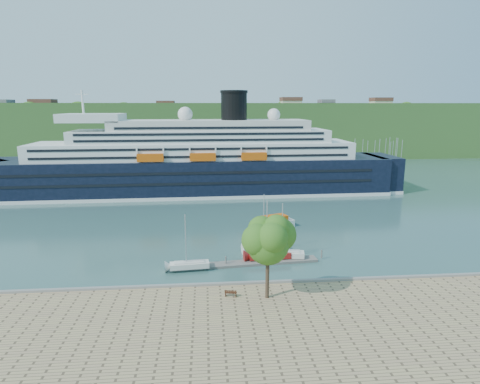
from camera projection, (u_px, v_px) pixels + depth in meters
The scene contains 12 objects.
ground at pixel (232, 291), 50.81m from camera, with size 400.00×400.00×0.00m, color #2D514F.
far_hillside at pixel (211, 129), 189.44m from camera, with size 400.00×50.00×24.00m, color #2E5522.
quay_coping at pixel (232, 283), 50.37m from camera, with size 220.00×0.50×0.30m, color slate.
cruise_ship at pixel (186, 143), 104.41m from camera, with size 119.81×17.45×26.91m, color black, non-canonical shape.
park_bench at pixel (231, 292), 47.22m from camera, with size 1.47×0.60×0.94m, color #4E2816, non-canonical shape.
promenade_tree at pixel (268, 254), 45.89m from camera, with size 6.56×6.56×10.86m, color #37681B, non-canonical shape.
floating_pontoon at pixel (263, 262), 59.74m from camera, with size 16.63×2.03×0.37m, color gray, non-canonical shape.
sailboat_white_near at pixel (189, 244), 56.36m from camera, with size 6.15×1.71×7.95m, color silver, non-canonical shape.
sailboat_red at pixel (270, 232), 59.78m from camera, with size 7.01×1.95×9.06m, color maroon, non-canonical shape.
sailboat_white_far at pixel (285, 233), 60.41m from camera, with size 6.54×1.82×8.45m, color silver, non-canonical shape.
tender_launch at pixel (273, 222), 76.99m from camera, with size 8.39×2.87×2.32m, color #C9500B, non-canonical shape.
sailboat_extra at pixel (267, 225), 63.35m from camera, with size 7.06×1.96×9.11m, color silver, non-canonical shape.
Camera 1 is at (-3.00, -46.90, 23.08)m, focal length 30.00 mm.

